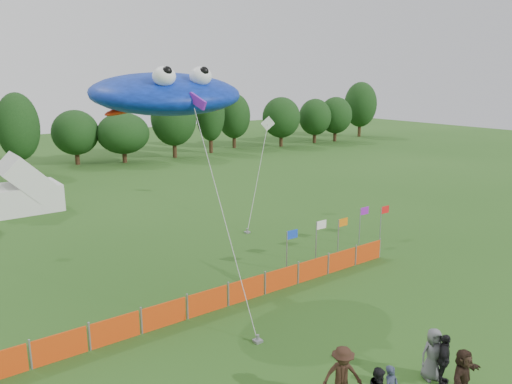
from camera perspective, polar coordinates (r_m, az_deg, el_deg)
ground at (r=17.80m, az=12.37°, el=-20.25°), size 160.00×160.00×0.00m
treeline at (r=56.24m, az=-23.11°, el=6.50°), size 104.57×8.78×8.36m
tent_right at (r=40.13m, az=-24.83°, el=0.31°), size 4.54×3.64×3.21m
barrier_fence at (r=21.92m, az=-3.28°, el=-11.71°), size 19.90×0.06×1.00m
flag_row at (r=28.25m, az=9.62°, el=-4.09°), size 8.73×0.71×2.24m
spectator_c at (r=16.11m, az=9.83°, el=-20.02°), size 1.42×1.23×1.90m
spectator_d at (r=17.85m, az=20.68°, el=-17.49°), size 1.09×0.88×1.73m
spectator_e at (r=17.99m, az=19.56°, el=-17.07°), size 1.02×0.87×1.77m
spectator_f at (r=17.17m, az=22.53°, el=-18.90°), size 1.71×0.80×1.77m
stingray_kite at (r=22.80m, az=-10.57°, el=10.99°), size 7.18×15.54×10.16m
small_kite_white at (r=35.61m, az=0.73°, el=4.51°), size 6.23×5.32×6.78m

